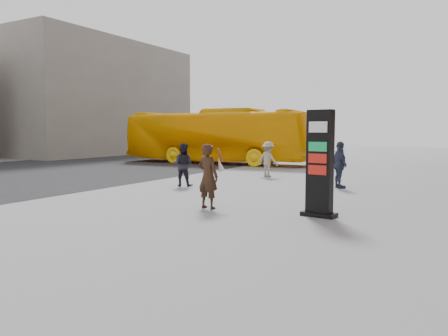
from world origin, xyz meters
The scene contains 9 objects.
ground centered at (0.00, 0.00, 0.00)m, with size 100.00×100.00×0.00m, color #9E9EA3.
road centered at (-13.00, 5.00, 0.00)m, with size 16.00×60.00×0.01m, color black.
bg_building_far centered at (-24.00, 20.00, 5.00)m, with size 10.00×18.00×10.00m, color gray.
info_pylon centered at (3.62, 1.17, 1.34)m, with size 0.91×0.53×2.69m.
woman centered at (0.59, 0.73, 0.93)m, with size 0.74×0.69×1.81m.
bus centered at (-7.63, 15.09, 1.76)m, with size 2.95×12.62×3.52m, color #F4B204.
pedestrian_a centered at (-2.83, 4.41, 0.83)m, with size 0.81×0.63×1.67m, color black.
pedestrian_b centered at (-1.35, 9.23, 0.82)m, with size 1.06×0.61×1.64m, color gray.
pedestrian_c centered at (2.66, 6.79, 0.88)m, with size 1.03×0.43×1.76m, color #31374F.
Camera 1 is at (6.90, -9.53, 2.19)m, focal length 35.00 mm.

